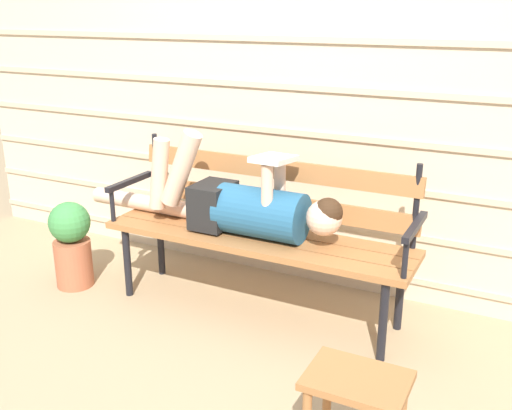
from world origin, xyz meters
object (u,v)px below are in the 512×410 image
at_px(park_bench, 261,224).
at_px(reclining_person, 239,205).
at_px(potted_plant, 72,242).
at_px(footstool, 356,395).

xyz_separation_m(park_bench, reclining_person, (-0.10, -0.07, 0.12)).
relative_size(reclining_person, potted_plant, 3.04).
distance_m(footstool, potted_plant, 2.16).
height_order(footstool, potted_plant, potted_plant).
xyz_separation_m(park_bench, footstool, (0.87, -0.96, -0.23)).
bearing_deg(park_bench, footstool, -47.67).
bearing_deg(footstool, potted_plant, 161.81).
xyz_separation_m(reclining_person, footstool, (0.98, -0.89, -0.34)).
xyz_separation_m(park_bench, potted_plant, (-1.18, -0.28, -0.23)).
bearing_deg(park_bench, reclining_person, -146.57).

